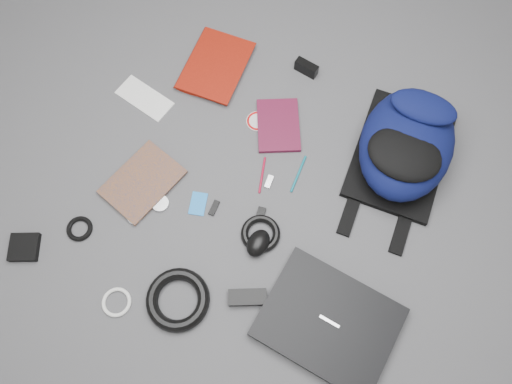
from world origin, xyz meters
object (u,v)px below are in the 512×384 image
at_px(comic_book, 123,166).
at_px(mouse, 258,243).
at_px(laptop, 328,322).
at_px(dvd_case, 278,125).
at_px(compact_camera, 306,68).
at_px(backpack, 407,143).
at_px(textbook_red, 189,57).
at_px(power_brick, 248,297).
at_px(pouch, 24,247).

relative_size(comic_book, mouse, 2.65).
distance_m(laptop, dvd_case, 0.69).
relative_size(comic_book, compact_camera, 2.94).
height_order(backpack, dvd_case, backpack).
bearing_deg(comic_book, laptop, 2.58).
relative_size(textbook_red, comic_book, 1.12).
relative_size(backpack, dvd_case, 2.28).
xyz_separation_m(backpack, compact_camera, (-0.42, 0.19, -0.07)).
relative_size(laptop, mouse, 4.12).
bearing_deg(laptop, comic_book, 171.96).
bearing_deg(mouse, compact_camera, 103.59).
relative_size(laptop, power_brick, 3.33).
bearing_deg(comic_book, pouch, -95.24).
height_order(comic_book, pouch, pouch).
relative_size(dvd_case, compact_camera, 2.40).
bearing_deg(pouch, dvd_case, 51.13).
xyz_separation_m(textbook_red, comic_book, (-0.02, -0.48, -0.01)).
distance_m(laptop, mouse, 0.32).
height_order(laptop, dvd_case, laptop).
distance_m(textbook_red, power_brick, 0.90).
xyz_separation_m(power_brick, pouch, (-0.72, -0.13, -0.00)).
xyz_separation_m(dvd_case, power_brick, (0.14, -0.59, 0.01)).
distance_m(textbook_red, dvd_case, 0.43).
height_order(laptop, pouch, laptop).
distance_m(backpack, mouse, 0.58).
xyz_separation_m(backpack, power_brick, (-0.29, -0.65, -0.08)).
bearing_deg(backpack, comic_book, -156.36).
xyz_separation_m(mouse, power_brick, (0.04, -0.17, -0.01)).
bearing_deg(laptop, power_brick, -167.27).
relative_size(backpack, power_brick, 3.97).
bearing_deg(pouch, laptop, 9.21).
bearing_deg(laptop, textbook_red, 145.70).
height_order(backpack, compact_camera, backpack).
relative_size(laptop, textbook_red, 1.38).
bearing_deg(comic_book, compact_camera, 71.43).
bearing_deg(compact_camera, textbook_red, -153.72).
bearing_deg(compact_camera, pouch, -111.01).
height_order(dvd_case, compact_camera, compact_camera).
xyz_separation_m(backpack, pouch, (-1.01, -0.78, -0.09)).
height_order(backpack, pouch, backpack).
relative_size(compact_camera, mouse, 0.90).
bearing_deg(power_brick, compact_camera, 74.20).
bearing_deg(power_brick, textbook_red, 102.52).
xyz_separation_m(backpack, textbook_red, (-0.83, 0.07, -0.08)).
height_order(dvd_case, pouch, pouch).
relative_size(power_brick, pouch, 1.30).
distance_m(backpack, comic_book, 0.95).
height_order(backpack, mouse, backpack).
bearing_deg(dvd_case, pouch, -153.86).
xyz_separation_m(textbook_red, power_brick, (0.54, -0.72, -0.00)).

